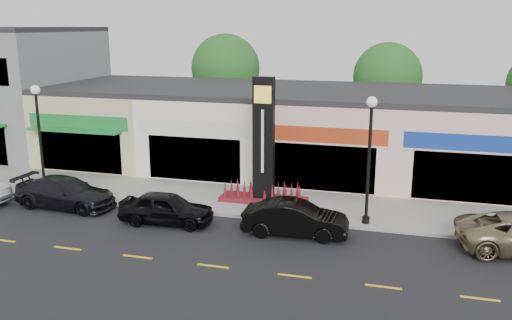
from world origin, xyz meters
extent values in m
plane|color=black|center=(0.00, 0.00, 0.00)|extent=(120.00, 120.00, 0.00)
cube|color=gray|center=(0.00, 4.35, 0.07)|extent=(52.00, 4.30, 0.15)
cube|color=gray|center=(0.00, 2.10, 0.07)|extent=(52.00, 0.20, 0.15)
cube|color=#CABD81|center=(-8.50, 11.50, 2.25)|extent=(7.00, 10.00, 4.50)
cube|color=#262628|center=(-8.50, 11.50, 4.65)|extent=(7.00, 10.00, 0.30)
cube|color=black|center=(-8.50, 6.55, 1.40)|extent=(5.25, 0.10, 2.40)
cube|color=#1B7B34|center=(-8.50, 6.55, 3.10)|extent=(6.30, 0.12, 0.80)
cube|color=#1B7B34|center=(-8.50, 6.10, 2.70)|extent=(5.60, 0.90, 0.12)
cube|color=white|center=(-1.50, 11.50, 2.25)|extent=(7.00, 10.00, 4.50)
cube|color=#262628|center=(-1.50, 11.50, 4.65)|extent=(7.00, 10.00, 0.30)
cube|color=black|center=(-1.50, 6.55, 1.40)|extent=(5.25, 0.10, 2.40)
cube|color=silver|center=(-1.50, 6.55, 3.10)|extent=(6.30, 0.12, 0.80)
cube|color=beige|center=(5.50, 11.50, 2.25)|extent=(7.00, 10.00, 4.50)
cube|color=#262628|center=(5.50, 11.50, 4.65)|extent=(7.00, 10.00, 0.30)
cube|color=black|center=(5.50, 6.55, 1.40)|extent=(5.25, 0.10, 2.40)
cube|color=#B43A18|center=(5.50, 6.55, 3.10)|extent=(6.30, 0.12, 0.80)
cube|color=beige|center=(12.50, 11.50, 2.25)|extent=(7.00, 10.00, 4.50)
cube|color=#262628|center=(12.50, 11.50, 4.65)|extent=(7.00, 10.00, 0.30)
cube|color=black|center=(12.50, 6.55, 1.40)|extent=(5.25, 0.10, 2.40)
cube|color=#16349B|center=(12.50, 6.55, 3.10)|extent=(6.30, 0.12, 0.80)
cylinder|color=#382619|center=(-4.00, 19.50, 1.57)|extent=(0.36, 0.36, 3.15)
sphere|color=#23541A|center=(-4.00, 19.50, 5.23)|extent=(5.20, 5.20, 5.20)
cylinder|color=#382619|center=(8.00, 19.50, 1.49)|extent=(0.36, 0.36, 2.97)
sphere|color=#23541A|center=(8.00, 19.50, 4.89)|extent=(4.80, 4.80, 4.80)
cylinder|color=black|center=(-8.00, 2.50, 0.30)|extent=(0.32, 0.32, 0.30)
cylinder|color=black|center=(-8.00, 2.50, 2.80)|extent=(0.14, 0.14, 5.00)
sphere|color=silver|center=(-8.00, 2.50, 5.40)|extent=(0.44, 0.44, 0.44)
cylinder|color=black|center=(8.00, 2.50, 0.30)|extent=(0.32, 0.32, 0.30)
cylinder|color=black|center=(8.00, 2.50, 2.80)|extent=(0.14, 0.14, 5.00)
sphere|color=silver|center=(8.00, 2.50, 5.40)|extent=(0.44, 0.44, 0.44)
cube|color=#56150E|center=(3.00, 4.20, 0.25)|extent=(4.20, 1.30, 0.20)
cube|color=black|center=(3.00, 4.20, 3.15)|extent=(1.00, 0.40, 6.00)
cube|color=yellow|center=(3.00, 3.98, 5.35)|extent=(0.80, 0.05, 0.80)
cube|color=silver|center=(3.00, 3.98, 3.15)|extent=(0.12, 0.04, 3.00)
imported|color=black|center=(-5.96, 1.30, 0.72)|extent=(2.24, 5.03, 1.43)
imported|color=black|center=(-0.42, 0.57, 0.70)|extent=(1.85, 4.19, 1.40)
imported|color=black|center=(5.26, 0.73, 0.71)|extent=(1.71, 4.40, 1.43)
camera|label=1|loc=(9.28, -19.93, 8.46)|focal=38.00mm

